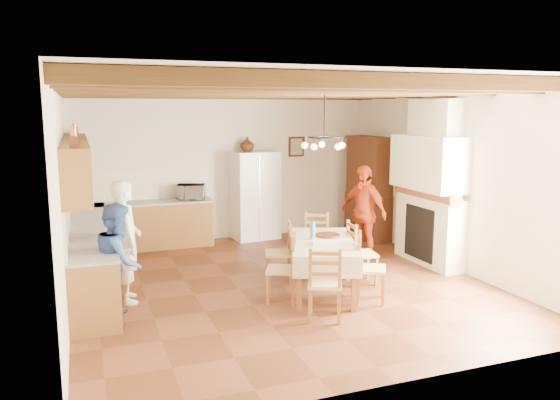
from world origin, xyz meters
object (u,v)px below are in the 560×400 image
at_px(person_woman_red, 363,212).
at_px(microwave, 191,192).
at_px(refrigerator, 254,195).
at_px(chair_right_far, 362,252).
at_px(chair_right_near, 371,267).
at_px(person_man, 126,241).
at_px(dining_table, 323,246).
at_px(chair_left_near, 281,268).
at_px(chair_end_near, 325,282).
at_px(chair_end_far, 316,242).
at_px(chair_left_far, 279,252).
at_px(hutch, 369,188).
at_px(person_woman_blue, 119,261).

distance_m(person_woman_red, microwave, 3.37).
bearing_deg(refrigerator, chair_right_far, -85.25).
xyz_separation_m(chair_right_near, chair_right_far, (0.27, 0.75, 0.00)).
xyz_separation_m(chair_right_near, person_man, (-3.15, 1.17, 0.37)).
bearing_deg(microwave, dining_table, -52.91).
bearing_deg(chair_left_near, chair_end_near, 45.46).
height_order(dining_table, person_man, person_man).
xyz_separation_m(chair_end_far, person_man, (-3.03, -0.41, 0.37)).
bearing_deg(chair_right_near, refrigerator, 35.98).
bearing_deg(refrigerator, chair_left_far, -106.14).
bearing_deg(person_man, dining_table, -105.11).
relative_size(person_man, microwave, 3.24).
distance_m(chair_right_near, chair_right_far, 0.79).
bearing_deg(refrigerator, microwave, 179.28).
bearing_deg(hutch, microwave, 163.79).
bearing_deg(chair_left_near, person_man, -87.35).
bearing_deg(person_woman_blue, chair_right_near, -89.73).
relative_size(refrigerator, chair_end_far, 1.87).
bearing_deg(chair_end_far, refrigerator, 121.44).
xyz_separation_m(refrigerator, microwave, (-1.31, -0.12, 0.15)).
relative_size(refrigerator, chair_left_far, 1.87).
distance_m(dining_table, person_woman_blue, 2.83).
relative_size(refrigerator, chair_end_near, 1.87).
xyz_separation_m(dining_table, person_woman_blue, (-2.83, -0.03, 0.06)).
distance_m(chair_end_far, person_man, 3.08).
distance_m(chair_left_near, chair_end_near, 0.83).
xyz_separation_m(hutch, person_man, (-4.99, -2.16, -0.20)).
bearing_deg(chair_left_near, chair_right_near, 95.68).
relative_size(chair_left_near, chair_end_far, 1.00).
relative_size(chair_right_near, person_man, 0.57).
xyz_separation_m(chair_left_far, chair_right_near, (0.91, -1.22, 0.00)).
relative_size(chair_left_near, person_man, 0.57).
distance_m(person_woman_blue, microwave, 3.88).
bearing_deg(microwave, chair_left_far, -56.97).
distance_m(dining_table, chair_left_far, 0.80).
bearing_deg(chair_left_near, person_woman_red, 150.62).
height_order(hutch, chair_left_far, hutch).
relative_size(dining_table, microwave, 3.72).
xyz_separation_m(chair_right_near, person_woman_blue, (-3.30, 0.55, 0.27)).
bearing_deg(microwave, chair_right_near, -49.71).
relative_size(refrigerator, person_woman_blue, 1.20).
height_order(chair_left_far, microwave, microwave).
relative_size(chair_end_near, person_woman_blue, 0.64).
bearing_deg(dining_table, chair_left_far, 124.85).
distance_m(dining_table, chair_end_far, 1.07).
distance_m(hutch, person_woman_blue, 5.84).
bearing_deg(chair_left_far, chair_right_far, 84.50).
relative_size(chair_end_near, chair_end_far, 1.00).
xyz_separation_m(chair_end_near, microwave, (-0.81, 4.44, 0.56)).
bearing_deg(person_woman_blue, chair_left_near, -84.52).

